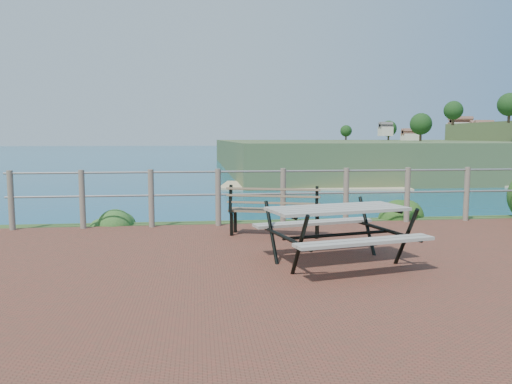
% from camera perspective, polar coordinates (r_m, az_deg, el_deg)
% --- Properties ---
extents(ground, '(10.00, 7.00, 0.12)m').
position_cam_1_polar(ground, '(5.74, 8.83, -9.64)').
color(ground, brown).
rests_on(ground, ground).
extents(ocean, '(1200.00, 1200.00, 0.00)m').
position_cam_1_polar(ocean, '(205.32, -6.27, 5.80)').
color(ocean, '#125C70').
rests_on(ocean, ground).
extents(safety_railing, '(9.40, 0.10, 1.00)m').
position_cam_1_polar(safety_railing, '(8.85, 3.11, -0.18)').
color(safety_railing, '#6B5B4C').
rests_on(safety_railing, ground).
extents(picnic_table, '(1.77, 1.41, 0.70)m').
position_cam_1_polar(picnic_table, '(6.17, 9.23, -4.22)').
color(picnic_table, gray).
rests_on(picnic_table, ground).
extents(park_bench, '(1.49, 0.77, 0.81)m').
position_cam_1_polar(park_bench, '(7.84, 2.17, -1.25)').
color(park_bench, brown).
rests_on(park_bench, ground).
extents(shrub_lip_west, '(0.73, 0.73, 0.46)m').
position_cam_1_polar(shrub_lip_west, '(9.46, -16.50, -3.52)').
color(shrub_lip_west, '#285720').
rests_on(shrub_lip_west, ground).
extents(shrub_lip_east, '(0.82, 0.82, 0.58)m').
position_cam_1_polar(shrub_lip_east, '(10.36, 16.12, -2.67)').
color(shrub_lip_east, '#1B4214').
rests_on(shrub_lip_east, ground).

